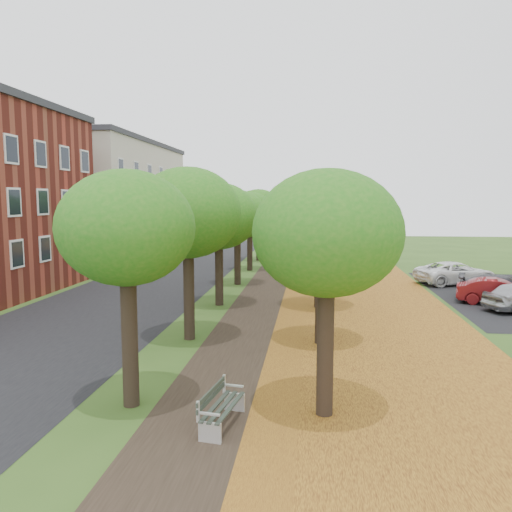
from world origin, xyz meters
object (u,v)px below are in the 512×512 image
(car_grey, at_px, (503,287))
(car_red, at_px, (498,292))
(bench, at_px, (221,407))
(car_white, at_px, (456,273))

(car_grey, bearing_deg, car_red, 171.34)
(bench, bearing_deg, car_grey, -27.30)
(car_white, bearing_deg, car_grey, 173.57)
(car_red, relative_size, car_white, 0.79)
(car_red, relative_size, car_grey, 0.90)
(bench, relative_size, car_white, 0.39)
(car_grey, distance_m, car_white, 4.71)
(car_grey, height_order, car_white, car_white)
(car_red, bearing_deg, bench, 158.31)
(bench, height_order, car_red, car_red)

